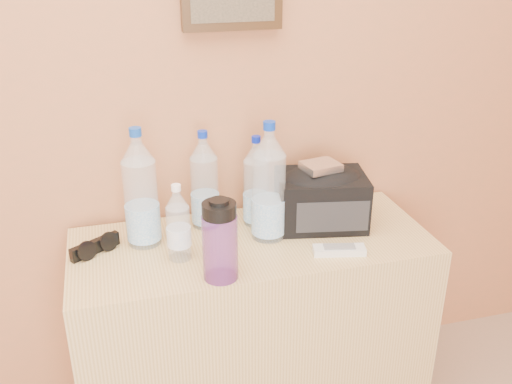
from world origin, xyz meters
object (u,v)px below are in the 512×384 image
sunglasses (95,247)px  foil_packet (321,166)px  nalgene_bottle (220,240)px  pet_small (178,227)px  ac_remote (339,250)px  dresser (253,331)px  pet_large_c (256,186)px  toiletry_bag (321,197)px  pet_large_b (205,185)px  pet_large_d (269,188)px  pet_large_a (141,194)px

sunglasses → foil_packet: bearing=-32.4°
nalgene_bottle → sunglasses: 0.41m
pet_small → ac_remote: 0.47m
pet_small → ac_remote: (0.45, -0.10, -0.09)m
dresser → foil_packet: (0.23, 0.05, 0.54)m
pet_large_c → toiletry_bag: (0.20, -0.06, -0.04)m
sunglasses → ac_remote: size_ratio=1.04×
pet_small → nalgene_bottle: 0.16m
pet_large_c → pet_large_b: bearing=169.8°
pet_large_b → pet_large_d: (0.17, -0.13, 0.02)m
dresser → pet_large_a: 0.60m
pet_large_d → foil_packet: 0.19m
pet_large_a → sunglasses: bearing=-170.7°
foil_packet → pet_large_c: bearing=161.5°
dresser → sunglasses: (-0.46, 0.05, 0.36)m
pet_small → toiletry_bag: 0.48m
nalgene_bottle → pet_large_a: bearing=126.2°
pet_large_c → nalgene_bottle: bearing=-121.8°
pet_large_b → dresser: bearing=-50.1°
pet_large_d → pet_small: pet_large_d is taller
dresser → pet_large_a: size_ratio=3.01×
pet_large_b → nalgene_bottle: (-0.02, -0.32, -0.03)m
dresser → foil_packet: 0.59m
nalgene_bottle → pet_small: bearing=125.1°
pet_large_d → pet_large_c: bearing=96.7°
ac_remote → foil_packet: size_ratio=1.40×
pet_large_b → pet_small: 0.22m
nalgene_bottle → pet_large_b: bearing=86.7°
pet_large_c → nalgene_bottle: size_ratio=1.27×
dresser → pet_large_d: size_ratio=2.96×
pet_large_a → pet_large_b: 0.21m
pet_large_a → pet_large_c: size_ratio=1.23×
pet_large_b → nalgene_bottle: size_ratio=1.36×
dresser → toiletry_bag: 0.50m
nalgene_bottle → toiletry_bag: bearing=31.3°
pet_large_b → pet_large_c: (0.16, -0.03, -0.01)m
sunglasses → ac_remote: sunglasses is taller
pet_large_a → ac_remote: 0.60m
sunglasses → pet_large_c: bearing=-25.3°
pet_large_a → pet_small: (0.09, -0.12, -0.06)m
pet_large_a → pet_large_b: pet_large_a is taller
pet_small → toiletry_bag: (0.47, 0.10, -0.01)m
pet_large_c → pet_large_d: bearing=-83.3°
pet_large_c → toiletry_bag: pet_large_c is taller
pet_large_c → sunglasses: size_ratio=1.87×
ac_remote → toiletry_bag: size_ratio=0.55×
pet_large_d → dresser: bearing=-167.7°
toiletry_bag → sunglasses: bearing=-168.8°
pet_large_a → toiletry_bag: size_ratio=1.31×
pet_large_c → sunglasses: pet_large_c is taller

